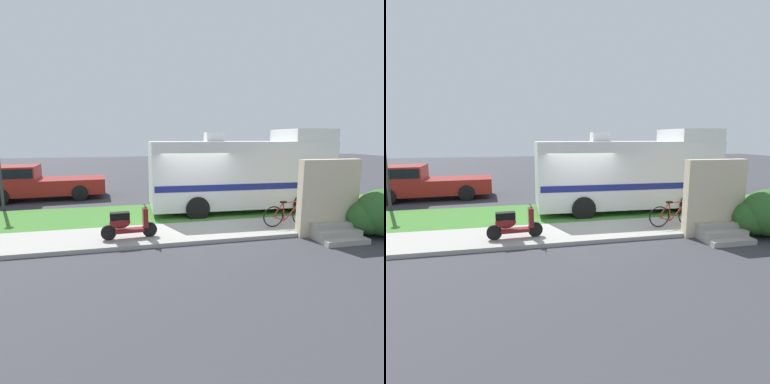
# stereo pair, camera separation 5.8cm
# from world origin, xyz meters

# --- Properties ---
(ground_plane) EXTENTS (80.00, 80.00, 0.00)m
(ground_plane) POSITION_xyz_m (0.00, 0.00, 0.00)
(ground_plane) COLOR #38383D
(sidewalk) EXTENTS (24.00, 2.00, 0.12)m
(sidewalk) POSITION_xyz_m (0.00, -1.20, 0.06)
(sidewalk) COLOR #9E9B93
(sidewalk) RESTS_ON ground
(grass_strip) EXTENTS (24.00, 3.40, 0.08)m
(grass_strip) POSITION_xyz_m (0.00, 1.50, 0.04)
(grass_strip) COLOR #3D752D
(grass_strip) RESTS_ON ground
(motorhome_rv) EXTENTS (7.46, 2.88, 3.40)m
(motorhome_rv) POSITION_xyz_m (2.27, 1.58, 1.61)
(motorhome_rv) COLOR silver
(motorhome_rv) RESTS_ON ground
(scooter) EXTENTS (1.63, 0.50, 0.97)m
(scooter) POSITION_xyz_m (-2.51, -1.52, 0.58)
(scooter) COLOR black
(scooter) RESTS_ON ground
(bicycle) EXTENTS (1.75, 0.52, 0.91)m
(bicycle) POSITION_xyz_m (2.75, -1.41, 0.51)
(bicycle) COLOR black
(bicycle) RESTS_ON ground
(pickup_truck_near) EXTENTS (5.84, 2.53, 1.70)m
(pickup_truck_near) POSITION_xyz_m (-7.00, 5.93, 0.92)
(pickup_truck_near) COLOR maroon
(pickup_truck_near) RESTS_ON ground
(porch_steps) EXTENTS (2.00, 1.26, 2.40)m
(porch_steps) POSITION_xyz_m (3.66, -2.29, 0.97)
(porch_steps) COLOR #9E998E
(porch_steps) RESTS_ON ground
(bush_by_porch) EXTENTS (2.05, 1.54, 1.45)m
(bush_by_porch) POSITION_xyz_m (5.23, -2.68, 0.69)
(bush_by_porch) COLOR #2D6026
(bush_by_porch) RESTS_ON ground
(bottle_green) EXTENTS (0.07, 0.07, 0.23)m
(bottle_green) POSITION_xyz_m (3.48, -1.23, 0.22)
(bottle_green) COLOR brown
(bottle_green) RESTS_ON ground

